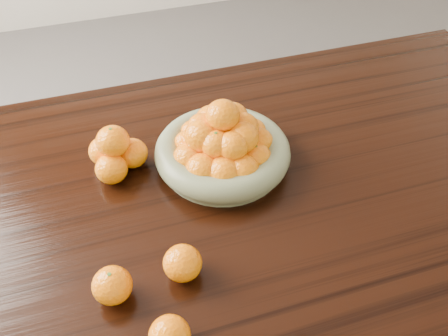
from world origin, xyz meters
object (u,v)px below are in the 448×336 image
object	(u,v)px
dining_table	(214,214)
loose_orange_0	(112,285)
fruit_bowl	(223,147)
orange_pyramid	(115,153)

from	to	relation	value
dining_table	loose_orange_0	world-z (taller)	loose_orange_0
fruit_bowl	dining_table	bearing A→B (deg)	-122.27
dining_table	loose_orange_0	xyz separation A→B (m)	(-0.27, -0.22, 0.13)
fruit_bowl	loose_orange_0	xyz separation A→B (m)	(-0.31, -0.30, -0.02)
orange_pyramid	loose_orange_0	xyz separation A→B (m)	(-0.06, -0.36, -0.01)
fruit_bowl	orange_pyramid	distance (m)	0.26
fruit_bowl	loose_orange_0	size ratio (longest dim) A/B	4.28
orange_pyramid	loose_orange_0	bearing A→B (deg)	-99.92
loose_orange_0	orange_pyramid	bearing A→B (deg)	80.08
orange_pyramid	fruit_bowl	bearing A→B (deg)	-13.89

